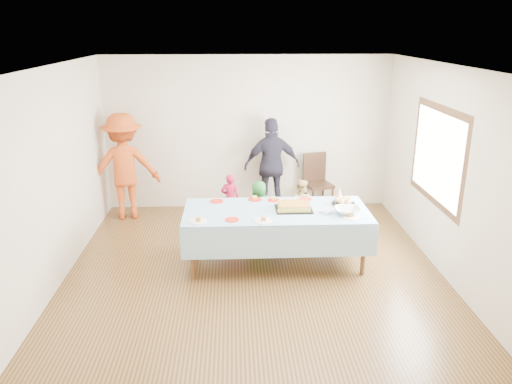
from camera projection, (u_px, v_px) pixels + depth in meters
ground at (254, 267)px, 6.86m from camera, size 5.00×5.00×0.00m
room_walls at (258, 141)px, 6.31m from camera, size 5.04×5.04×2.72m
party_table at (276, 214)px, 6.77m from camera, size 2.50×1.10×0.78m
birthday_cake at (294, 207)px, 6.77m from camera, size 0.50×0.38×0.09m
rolls_tray at (343, 201)px, 6.97m from camera, size 0.33×0.33×0.10m
punch_bowl at (347, 211)px, 6.62m from camera, size 0.34×0.34×0.08m
party_hat at (339, 193)px, 7.20m from camera, size 0.10×0.10×0.17m
fork_pile at (327, 211)px, 6.63m from camera, size 0.24×0.18×0.07m
plate_red_far_a at (217, 201)px, 7.09m from camera, size 0.19×0.19×0.01m
plate_red_far_b at (255, 199)px, 7.16m from camera, size 0.20×0.20×0.01m
plate_red_far_c at (273, 200)px, 7.13m from camera, size 0.16×0.16×0.01m
plate_red_far_d at (305, 199)px, 7.17m from camera, size 0.18×0.18×0.01m
plate_red_near at (232, 220)px, 6.41m from camera, size 0.18×0.18×0.01m
plate_white_left at (198, 221)px, 6.35m from camera, size 0.23×0.23×0.01m
plate_white_mid at (263, 221)px, 6.37m from camera, size 0.23×0.23×0.01m
plate_white_right at (351, 217)px, 6.50m from camera, size 0.21×0.21×0.01m
dining_chair at (317, 179)px, 8.90m from camera, size 0.54×0.54×1.01m
toddler_left at (230, 198)px, 8.31m from camera, size 0.32×0.23×0.84m
toddler_mid at (259, 208)px, 7.81m from camera, size 0.50×0.41×0.88m
toddler_right at (300, 205)px, 8.01m from camera, size 0.49×0.43×0.85m
adult_left at (124, 166)px, 8.40m from camera, size 1.28×0.89×1.81m
adult_right at (272, 166)px, 8.70m from camera, size 1.02×0.52×1.68m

